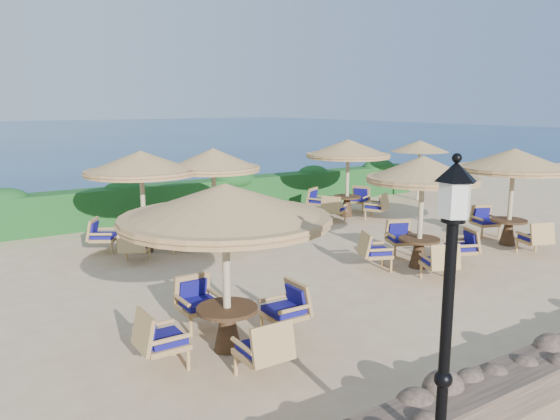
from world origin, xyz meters
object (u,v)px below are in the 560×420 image
object	(u,v)px
extra_parasol	(420,146)
cafe_set_0	(226,231)
lamp_post	(445,345)
cafe_set_2	(513,171)
cafe_set_5	(348,163)
cafe_set_3	(142,182)
cafe_set_1	(422,194)
cafe_set_4	(214,174)

from	to	relation	value
extra_parasol	cafe_set_0	distance (m)	15.18
lamp_post	cafe_set_0	xyz separation A→B (m)	(-0.28, 3.97, 0.37)
cafe_set_2	cafe_set_5	bearing A→B (deg)	102.43
extra_parasol	cafe_set_5	size ratio (longest dim) A/B	0.83
extra_parasol	cafe_set_3	size ratio (longest dim) A/B	0.83
extra_parasol	cafe_set_1	distance (m)	9.59
cafe_set_1	cafe_set_2	xyz separation A→B (m)	(3.66, 0.14, 0.27)
extra_parasol	cafe_set_0	size ratio (longest dim) A/B	0.74
cafe_set_0	cafe_set_4	world-z (taller)	same
cafe_set_4	cafe_set_2	bearing A→B (deg)	-33.70
cafe_set_5	cafe_set_2	bearing A→B (deg)	-77.57
cafe_set_5	cafe_set_3	bearing A→B (deg)	-174.77
cafe_set_0	cafe_set_3	xyz separation A→B (m)	(0.91, 6.37, -0.07)
cafe_set_0	cafe_set_3	world-z (taller)	same
cafe_set_3	cafe_set_4	size ratio (longest dim) A/B	1.02
cafe_set_4	cafe_set_5	world-z (taller)	same
cafe_set_1	cafe_set_5	world-z (taller)	same
cafe_set_0	cafe_set_1	world-z (taller)	same
cafe_set_1	cafe_set_3	world-z (taller)	same
cafe_set_1	cafe_set_0	bearing A→B (deg)	-165.87
lamp_post	cafe_set_1	distance (m)	7.82
cafe_set_2	cafe_set_4	xyz separation A→B (m)	(-6.73, 4.49, -0.08)
lamp_post	cafe_set_3	distance (m)	10.37
extra_parasol	lamp_post	bearing A→B (deg)	-136.40
cafe_set_0	cafe_set_1	distance (m)	6.06
cafe_set_0	cafe_set_5	bearing A→B (deg)	40.22
cafe_set_5	lamp_post	bearing A→B (deg)	-126.18
cafe_set_2	cafe_set_0	bearing A→B (deg)	-170.38
extra_parasol	cafe_set_5	distance (m)	4.65
cafe_set_3	cafe_set_0	bearing A→B (deg)	-98.10
cafe_set_0	cafe_set_2	distance (m)	9.68
extra_parasol	cafe_set_0	xyz separation A→B (m)	(-12.88, -8.03, -0.25)
cafe_set_4	extra_parasol	bearing A→B (deg)	10.82
cafe_set_0	cafe_set_2	size ratio (longest dim) A/B	1.09
lamp_post	cafe_set_3	size ratio (longest dim) A/B	1.14
cafe_set_3	cafe_set_4	distance (m)	1.93
lamp_post	cafe_set_4	size ratio (longest dim) A/B	1.16
extra_parasol	cafe_set_5	xyz separation A→B (m)	(-4.54, -0.97, -0.33)
cafe_set_2	cafe_set_3	bearing A→B (deg)	151.15
cafe_set_0	cafe_set_1	bearing A→B (deg)	14.13
cafe_set_1	cafe_set_5	xyz separation A→B (m)	(2.46, 5.58, 0.07)
cafe_set_1	cafe_set_2	bearing A→B (deg)	2.15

